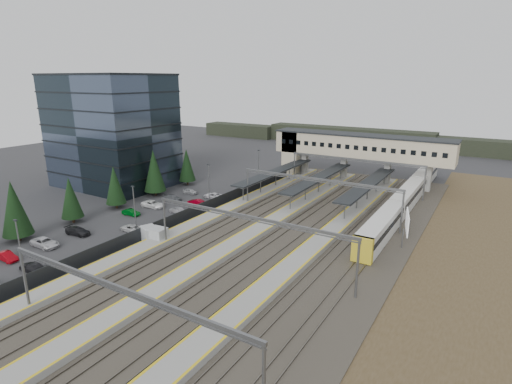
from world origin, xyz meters
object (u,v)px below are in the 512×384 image
Objects in this scene: relay_cabin_far at (157,236)px; billboard at (407,223)px; office_building at (112,131)px; relay_cabin_near at (150,234)px; train at (407,197)px; footbridge at (348,148)px.

billboard reaches higher than relay_cabin_far.
office_building is 9.16× the size of relay_cabin_far.
relay_cabin_near is 1.21× the size of relay_cabin_far.
relay_cabin_far is (32.35, -19.98, -11.04)m from office_building.
office_building is 39.59m from relay_cabin_far.
relay_cabin_far is 0.05× the size of train.
relay_cabin_near is 47.02m from train.
train is (29.20, 36.84, 0.86)m from relay_cabin_near.
footbridge is at bearing 75.54° from relay_cabin_near.
relay_cabin_near is at bearing -178.32° from relay_cabin_far.
footbridge reaches higher than billboard.
relay_cabin_far reaches higher than relay_cabin_near.
office_building is 64.09m from billboard.
footbridge is 7.30× the size of billboard.
footbridge is at bearing 34.47° from office_building.
billboard is at bearing 31.10° from relay_cabin_far.
relay_cabin_near is at bearing -33.04° from office_building.
office_building reaches higher than billboard.
relay_cabin_far is at bearing -31.71° from office_building.
office_building is 63.14m from train.
train reaches higher than relay_cabin_near.
relay_cabin_far is at bearing -102.80° from footbridge.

